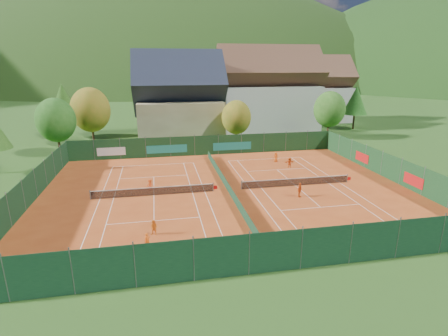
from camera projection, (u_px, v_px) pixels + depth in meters
ground at (227, 191)px, 38.62m from camera, size 600.00×600.00×0.00m
clay_pad at (227, 190)px, 38.61m from camera, size 40.00×32.00×0.01m
court_markings_left at (154, 195)px, 37.15m from camera, size 11.03×23.83×0.00m
court_markings_right at (296, 186)px, 40.06m from camera, size 11.03×23.83×0.00m
tennis_net_left at (155, 191)px, 37.03m from camera, size 13.30×0.10×1.02m
tennis_net_right at (297, 182)px, 39.95m from camera, size 13.30×0.10×1.02m
court_divider at (227, 186)px, 38.47m from camera, size 0.03×28.80×1.00m
fence_north at (204, 146)px, 53.14m from camera, size 40.00×0.10×3.00m
fence_south at (276, 252)px, 23.13m from camera, size 40.00×0.04×3.00m
fence_west at (30, 190)px, 34.53m from camera, size 0.04×32.00×3.00m
fence_east at (390, 168)px, 41.88m from camera, size 0.09×32.00×3.00m
chalet at (179, 102)px, 64.37m from camera, size 16.20×12.00×16.00m
hotel_block_a at (268, 94)px, 73.25m from camera, size 21.60×11.00×17.25m
hotel_block_b at (313, 93)px, 83.55m from camera, size 17.28×10.00×15.50m
tree_west_front at (56, 120)px, 51.85m from camera, size 5.72×5.72×8.69m
tree_west_mid at (90, 110)px, 58.03m from camera, size 6.44×6.44×9.78m
tree_west_back at (63, 102)px, 64.26m from camera, size 5.60×5.60×10.00m
tree_center at (236, 117)px, 59.03m from camera, size 5.01×5.01×7.60m
tree_east_front at (329, 109)px, 64.00m from camera, size 5.72×5.72×8.69m
tree_east_mid at (356, 100)px, 73.16m from camera, size 5.04×5.04×9.00m
tree_east_back at (305, 94)px, 79.02m from camera, size 7.15×7.15×10.86m
mountain_backdrop at (204, 134)px, 274.74m from camera, size 820.00×530.00×242.00m
ball_hopper at (391, 230)px, 28.29m from camera, size 0.34×0.34×0.80m
loose_ball_0 at (110, 230)px, 29.37m from camera, size 0.07×0.07×0.07m
loose_ball_1 at (310, 235)px, 28.54m from camera, size 0.07×0.07×0.07m
loose_ball_2 at (252, 174)px, 44.24m from camera, size 0.07×0.07×0.07m
loose_ball_3 at (191, 171)px, 45.28m from camera, size 0.07×0.07×0.07m
player_left_near at (147, 241)px, 26.25m from camera, size 0.57×0.49×1.31m
player_left_mid at (154, 228)px, 28.41m from camera, size 0.76×0.68×1.31m
player_left_far at (150, 185)px, 38.36m from camera, size 0.90×0.61×1.30m
player_right_near at (300, 190)px, 36.50m from camera, size 0.91×0.91×1.55m
player_right_far_a at (276, 157)px, 49.62m from camera, size 0.74×0.55×1.37m
player_right_far_b at (289, 163)px, 46.90m from camera, size 1.29×0.42×1.39m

